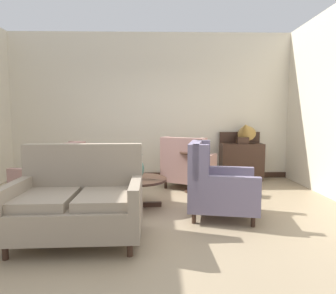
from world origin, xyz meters
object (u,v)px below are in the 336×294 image
(coffee_table, at_px, (138,183))
(sideboard, at_px, (241,159))
(porcelain_vase, at_px, (139,168))
(gramophone, at_px, (246,131))
(armchair_far_left, at_px, (188,166))
(side_table, at_px, (194,168))
(armchair_beside_settee, at_px, (216,186))
(settee, at_px, (78,203))
(armchair_back_corner, at_px, (54,178))

(coffee_table, relative_size, sideboard, 0.84)
(porcelain_vase, relative_size, gramophone, 0.61)
(porcelain_vase, distance_m, armchair_far_left, 1.52)
(armchair_far_left, bearing_deg, side_table, 133.78)
(armchair_beside_settee, bearing_deg, gramophone, -14.14)
(settee, bearing_deg, gramophone, 45.82)
(porcelain_vase, xyz_separation_m, gramophone, (2.12, 1.86, 0.48))
(armchair_back_corner, height_order, side_table, armchair_back_corner)
(gramophone, bearing_deg, porcelain_vase, -138.74)
(coffee_table, xyz_separation_m, armchair_far_left, (0.87, 1.21, 0.06))
(sideboard, bearing_deg, settee, -130.70)
(armchair_beside_settee, distance_m, gramophone, 2.56)
(settee, distance_m, sideboard, 4.07)
(coffee_table, relative_size, armchair_back_corner, 0.86)
(armchair_back_corner, relative_size, side_table, 1.39)
(settee, xyz_separation_m, armchair_beside_settee, (1.67, 0.75, 0.00))
(armchair_far_left, distance_m, gramophone, 1.57)
(coffee_table, bearing_deg, side_table, 42.53)
(coffee_table, height_order, armchair_beside_settee, armchair_beside_settee)
(settee, relative_size, side_table, 1.92)
(porcelain_vase, bearing_deg, armchair_far_left, 56.38)
(sideboard, bearing_deg, gramophone, -61.37)
(coffee_table, xyz_separation_m, settee, (-0.55, -1.18, 0.06))
(armchair_beside_settee, bearing_deg, armchair_far_left, 19.32)
(coffee_table, distance_m, armchair_far_left, 1.49)
(porcelain_vase, bearing_deg, sideboard, 43.39)
(side_table, bearing_deg, sideboard, 41.96)
(coffee_table, relative_size, armchair_beside_settee, 0.85)
(porcelain_vase, relative_size, side_table, 0.51)
(armchair_back_corner, bearing_deg, armchair_beside_settee, 90.18)
(porcelain_vase, relative_size, armchair_back_corner, 0.37)
(armchair_beside_settee, xyz_separation_m, side_table, (-0.16, 1.31, 0.02))
(porcelain_vase, xyz_separation_m, armchair_beside_settee, (1.09, -0.38, -0.18))
(armchair_back_corner, bearing_deg, coffee_table, 95.92)
(armchair_back_corner, bearing_deg, side_table, 121.02)
(armchair_back_corner, distance_m, armchair_beside_settee, 2.54)
(armchair_far_left, bearing_deg, armchair_back_corner, 53.60)
(coffee_table, height_order, gramophone, gramophone)
(coffee_table, relative_size, porcelain_vase, 2.34)
(armchair_beside_settee, distance_m, sideboard, 2.54)
(armchair_beside_settee, height_order, sideboard, sideboard)
(coffee_table, bearing_deg, gramophone, 40.07)
(porcelain_vase, height_order, gramophone, gramophone)
(armchair_far_left, relative_size, armchair_beside_settee, 1.11)
(armchair_far_left, xyz_separation_m, side_table, (0.09, -0.33, 0.02))
(coffee_table, relative_size, armchair_far_left, 0.76)
(settee, bearing_deg, coffee_table, 62.80)
(settee, relative_size, armchair_back_corner, 1.38)
(coffee_table, relative_size, gramophone, 1.42)
(armchair_back_corner, xyz_separation_m, gramophone, (3.49, 1.60, 0.67))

